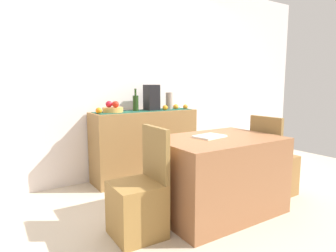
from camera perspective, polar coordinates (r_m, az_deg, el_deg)
The scene contains 19 objects.
ground_plane at distance 3.29m, azimuth 3.53°, elevation -14.34°, with size 6.40×6.40×0.02m, color beige.
room_wall_rear at distance 4.05m, azimuth -6.42°, elevation 9.58°, with size 6.40×0.06×2.70m, color silver.
sideboard_console at distance 3.89m, azimuth -4.55°, elevation -3.67°, with size 1.39×0.42×0.90m, color olive.
table_runner at distance 3.83m, azimuth -4.63°, elevation 2.98°, with size 1.31×0.32×0.01m, color #194E3D.
fruit_bowl at distance 3.64m, azimuth -10.66°, elevation 3.11°, with size 0.25×0.25×0.06m, color gold.
apple_right at distance 3.59m, azimuth -10.11°, elevation 4.16°, with size 0.08×0.08×0.08m, color red.
apple_front at distance 3.68m, azimuth -10.29°, elevation 4.20°, with size 0.07×0.07×0.07m, color red.
apple_upper at distance 3.64m, azimuth -11.38°, elevation 4.18°, with size 0.08×0.08×0.08m, color red.
wine_bottle at distance 3.76m, azimuth -6.30°, elevation 4.48°, with size 0.07×0.07×0.29m.
coffee_maker at distance 3.87m, azimuth -3.21°, elevation 5.51°, with size 0.16×0.18×0.34m, color black.
ceramic_vase at distance 4.02m, azimuth 0.24°, elevation 4.88°, with size 0.10×0.10×0.23m, color #A59589.
orange_loose_mid at distance 4.09m, azimuth 3.39°, elevation 3.75°, with size 0.07×0.07×0.07m, color orange.
orange_loose_end at distance 3.88m, azimuth -0.56°, elevation 3.56°, with size 0.07×0.07×0.07m, color orange.
orange_loose_far at distance 4.04m, azimuth 1.53°, elevation 3.75°, with size 0.07×0.07×0.07m, color orange.
orange_loose_near_bowl at distance 3.53m, azimuth -13.28°, elevation 2.91°, with size 0.07×0.07×0.07m, color orange.
dining_table at distance 2.94m, azimuth 9.43°, elevation -9.33°, with size 1.19×0.83×0.74m, color #96603D.
open_book at distance 2.84m, azimuth 8.06°, elevation -2.01°, with size 0.28×0.21×0.02m, color white.
chair_near_window at distance 2.51m, azimuth -5.75°, elevation -14.90°, with size 0.41×0.41×0.90m.
chair_by_corner at distance 3.58m, azimuth 19.69°, elevation -8.24°, with size 0.41×0.41×0.90m.
Camera 1 is at (-1.81, -2.44, 1.25)m, focal length 31.42 mm.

